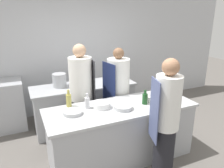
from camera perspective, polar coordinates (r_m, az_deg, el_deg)
name	(u,v)px	position (r m, az deg, el deg)	size (l,w,h in m)	color
ground_plane	(121,156)	(3.73, 2.31, -18.33)	(16.00, 16.00, 0.00)	#605B56
wall_back	(80,50)	(5.06, -8.36, 8.69)	(8.00, 0.06, 2.80)	silver
prep_counter	(121,132)	(3.49, 2.41, -12.49)	(2.27, 0.82, 0.88)	#A8AAAF
pass_counter	(85,106)	(4.43, -7.16, -5.62)	(2.01, 0.67, 0.88)	#A8AAAF
chef_at_prep_near	(166,122)	(2.96, 13.85, -9.67)	(0.38, 0.37, 1.71)	black
chef_at_stove	(82,95)	(3.77, -7.94, -2.95)	(0.41, 0.39, 1.75)	black
chef_at_pass_far	(118,94)	(3.94, 1.57, -2.59)	(0.44, 0.42, 1.66)	black
bottle_olive_oil	(69,100)	(3.31, -11.22, -4.11)	(0.08, 0.08, 0.26)	#B2A84C
bottle_vinegar	(87,102)	(3.22, -6.51, -4.77)	(0.07, 0.07, 0.23)	silver
bottle_wine	(145,98)	(3.38, 8.61, -3.76)	(0.08, 0.08, 0.22)	#19471E
bottle_cooking_oil	(174,96)	(3.62, 15.95, -2.91)	(0.08, 0.08, 0.21)	#2D5175
bottle_sauce	(163,90)	(3.84, 13.14, -1.57)	(0.09, 0.09, 0.19)	black
bottle_water	(166,100)	(3.33, 14.01, -4.18)	(0.09, 0.09, 0.26)	#5B2319
bowl_mixing_large	(102,105)	(3.23, -2.75, -5.47)	(0.25, 0.25, 0.09)	white
bowl_prep_small	(159,99)	(3.57, 12.14, -3.87)	(0.22, 0.22, 0.05)	white
bowl_ceramic_blue	(123,107)	(3.20, 2.90, -6.04)	(0.28, 0.28, 0.06)	#B7BABC
bowl_wooden_salad	(73,112)	(3.09, -10.21, -7.31)	(0.27, 0.27, 0.05)	#B7BABC
cup	(150,100)	(3.45, 9.96, -4.12)	(0.08, 0.08, 0.09)	white
stockpot	(59,80)	(4.22, -13.58, 0.96)	(0.26, 0.26, 0.25)	#A8AAAF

